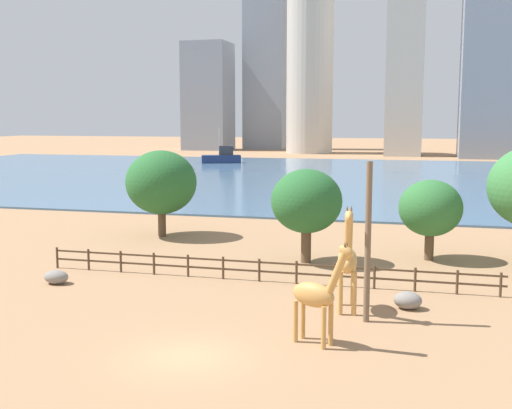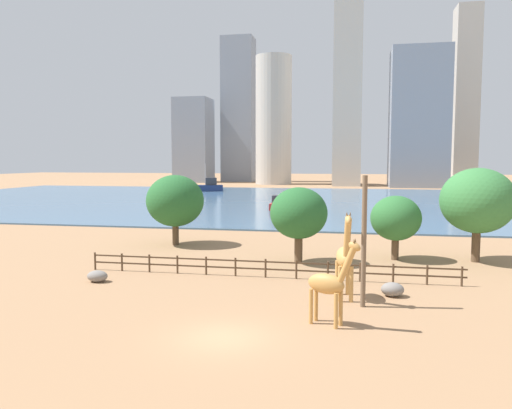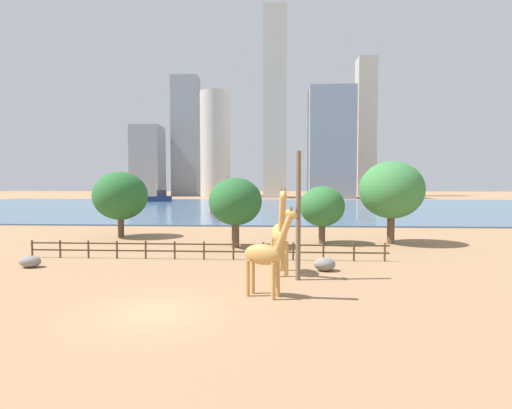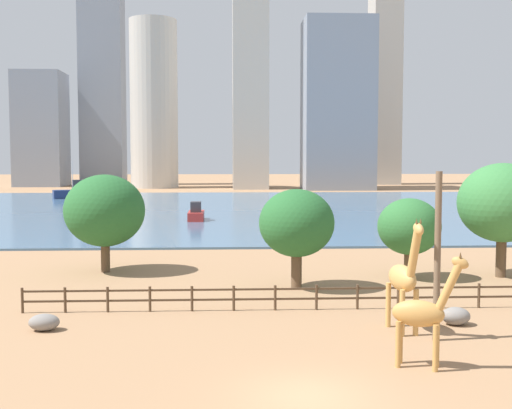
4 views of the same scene
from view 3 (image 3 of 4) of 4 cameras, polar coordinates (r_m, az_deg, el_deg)
ground_plane at (r=96.61m, az=0.18°, el=-0.28°), size 400.00×400.00×0.00m
harbor_water at (r=93.62m, az=0.08°, el=-0.33°), size 180.00×86.00×0.20m
giraffe_tall at (r=24.09m, az=3.39°, el=-4.19°), size 1.21×3.24×5.30m
giraffe_companion at (r=19.31m, az=1.40°, el=-7.12°), size 2.79×1.60×4.44m
utility_pole at (r=22.62m, az=6.05°, el=-1.64°), size 0.28×0.28×7.30m
boulder_near_fence at (r=25.68m, az=9.77°, el=-8.40°), size 1.35×1.12×0.84m
boulder_by_pole at (r=30.18m, az=-29.56°, el=-7.10°), size 1.39×1.03×0.77m
enclosure_fence at (r=29.19m, az=-7.30°, el=-6.33°), size 26.12×0.14×1.30m
tree_left_large at (r=33.98m, az=-2.96°, el=0.39°), size 4.52×4.52×6.00m
tree_center_broad at (r=36.75m, az=9.43°, el=-0.30°), size 4.07×4.07×5.25m
tree_right_tall at (r=38.19m, az=18.78°, el=1.97°), size 5.77×5.77×7.52m
tree_left_small at (r=43.13m, az=-18.80°, el=1.17°), size 5.49×5.49×6.72m
boat_ferry at (r=75.26m, az=-5.53°, el=-0.47°), size 1.92×5.23×2.30m
boat_sailboat at (r=123.35m, az=-13.70°, el=0.98°), size 8.35×5.41×7.08m
skyline_tower_needle at (r=161.59m, az=2.76°, el=14.00°), size 8.79×13.45×72.87m
skyline_block_central at (r=188.67m, az=-9.99°, el=9.51°), size 11.95×9.23×54.27m
skyline_tower_glass at (r=188.62m, az=15.37°, el=10.52°), size 8.16×9.94×61.23m
skyline_block_left at (r=154.34m, az=10.69°, el=8.55°), size 16.88×12.94×41.27m
skyline_block_right at (r=166.21m, az=-5.86°, el=8.47°), size 12.21×12.21×42.94m
skyline_tower_short at (r=183.29m, az=-15.22°, el=5.97°), size 12.68×12.55×30.88m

